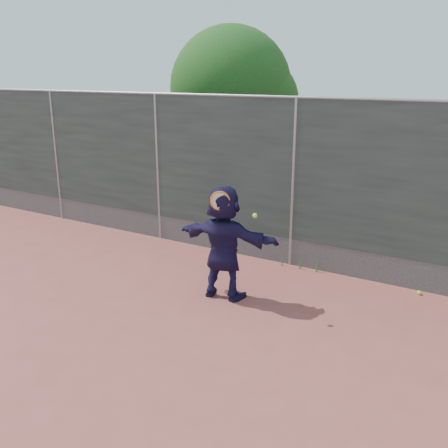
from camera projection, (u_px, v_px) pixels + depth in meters
The scene contains 7 objects.
ground at pixel (180, 351), 6.35m from camera, with size 80.00×80.00×0.00m, color #9E4C42.
player at pixel (224, 243), 7.65m from camera, with size 1.66×0.53×1.79m, color #1C163E.
ball_ground at pixel (419, 293), 7.95m from camera, with size 0.07×0.07×0.07m, color #D0F636.
fence at pixel (293, 180), 8.77m from camera, with size 20.00×0.06×3.03m.
swing_action at pixel (223, 203), 7.24m from camera, with size 0.74×0.17×0.51m.
tree_left at pixel (237, 92), 12.27m from camera, with size 3.15×3.00×4.53m.
weed_clump at pixel (303, 262), 8.95m from camera, with size 0.68×0.07×0.30m.
Camera 1 is at (3.34, -4.53, 3.40)m, focal length 40.00 mm.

